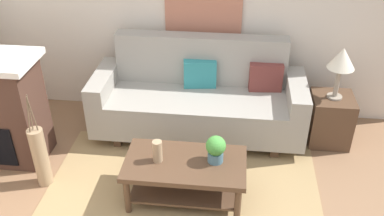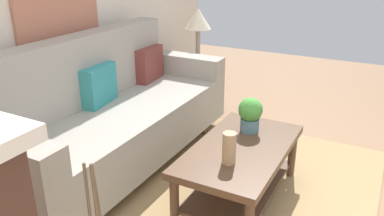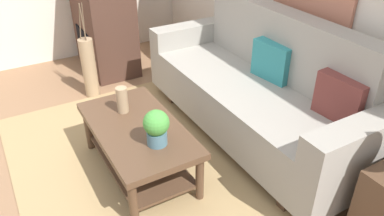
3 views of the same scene
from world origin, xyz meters
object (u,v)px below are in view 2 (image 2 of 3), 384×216
at_px(side_table, 198,85).
at_px(table_lamp, 198,21).
at_px(throw_pillow_teal, 99,85).
at_px(couch, 114,116).
at_px(tabletop_vase, 229,148).
at_px(potted_plant_tabletop, 250,113).
at_px(coffee_table, 240,161).
at_px(throw_pillow_maroon, 149,64).

relative_size(side_table, table_lamp, 0.98).
bearing_deg(throw_pillow_teal, couch, -90.00).
bearing_deg(side_table, couch, 178.91).
height_order(couch, side_table, couch).
bearing_deg(tabletop_vase, side_table, 32.70).
bearing_deg(potted_plant_tabletop, coffee_table, -171.79).
distance_m(coffee_table, table_lamp, 1.95).
bearing_deg(coffee_table, potted_plant_tabletop, 8.21).
distance_m(throw_pillow_maroon, coffee_table, 1.49).
height_order(coffee_table, table_lamp, table_lamp).
bearing_deg(throw_pillow_maroon, coffee_table, -120.75).
distance_m(throw_pillow_teal, coffee_table, 1.29).
height_order(tabletop_vase, potted_plant_tabletop, potted_plant_tabletop).
height_order(throw_pillow_teal, potted_plant_tabletop, throw_pillow_teal).
relative_size(couch, coffee_table, 2.10).
bearing_deg(table_lamp, tabletop_vase, -147.30).
height_order(throw_pillow_teal, table_lamp, table_lamp).
distance_m(throw_pillow_teal, table_lamp, 1.50).
bearing_deg(couch, side_table, -1.09).
xyz_separation_m(couch, throw_pillow_teal, (0.00, 0.13, 0.25)).
bearing_deg(coffee_table, tabletop_vase, -177.37).
xyz_separation_m(throw_pillow_maroon, side_table, (0.73, -0.15, -0.40)).
bearing_deg(couch, coffee_table, -90.62).
xyz_separation_m(couch, side_table, (1.46, -0.03, -0.15)).
relative_size(potted_plant_tabletop, table_lamp, 0.46).
height_order(tabletop_vase, side_table, tabletop_vase).
bearing_deg(tabletop_vase, coffee_table, 2.63).
bearing_deg(throw_pillow_teal, coffee_table, -90.56).
distance_m(couch, throw_pillow_teal, 0.28).
relative_size(coffee_table, side_table, 1.96).
bearing_deg(side_table, table_lamp, 90.00).
bearing_deg(throw_pillow_maroon, tabletop_vase, -128.15).
bearing_deg(throw_pillow_maroon, side_table, -11.82).
distance_m(potted_plant_tabletop, table_lamp, 1.65).
distance_m(throw_pillow_maroon, table_lamp, 0.81).
distance_m(throw_pillow_maroon, side_table, 0.85).
xyz_separation_m(throw_pillow_teal, coffee_table, (-0.01, -1.24, -0.37)).
height_order(couch, throw_pillow_maroon, couch).
distance_m(side_table, table_lamp, 0.71).
xyz_separation_m(coffee_table, side_table, (1.47, 1.09, -0.03)).
xyz_separation_m(throw_pillow_teal, tabletop_vase, (-0.26, -1.25, -0.15)).
distance_m(throw_pillow_teal, side_table, 1.52).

